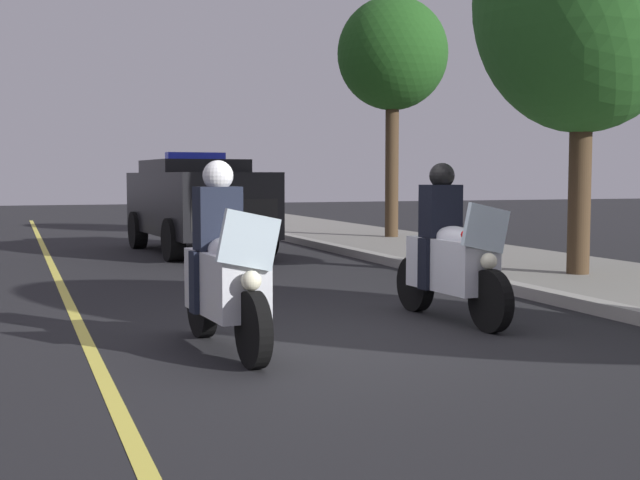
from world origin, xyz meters
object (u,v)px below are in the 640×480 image
Objects in this scene: police_motorcycle_lead_left at (225,274)px; tree_far_back at (393,56)px; police_motorcycle_lead_right at (450,257)px; police_suv at (197,201)px; tree_mid_block at (584,3)px.

police_motorcycle_lead_left is 0.37× the size of tree_far_back.
police_motorcycle_lead_right is at bearing -21.53° from tree_far_back.
police_motorcycle_lead_left is 9.98m from police_suv.
police_motorcycle_lead_left is 1.00× the size of police_motorcycle_lead_right.
police_motorcycle_lead_left is 0.36× the size of tree_mid_block.
tree_far_back is at bearing 148.86° from police_motorcycle_lead_left.
tree_far_back is at bearing 107.09° from police_suv.
police_suv is 6.29m from tree_far_back.
police_suv reaches higher than police_motorcycle_lead_right.
police_suv reaches higher than police_motorcycle_lead_left.
police_motorcycle_lead_right is at bearing 105.42° from police_motorcycle_lead_left.
tree_mid_block reaches higher than police_suv.
police_suv is at bearing -174.43° from police_motorcycle_lead_right.
tree_far_back reaches higher than police_suv.
police_suv is 0.88× the size of tree_far_back.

